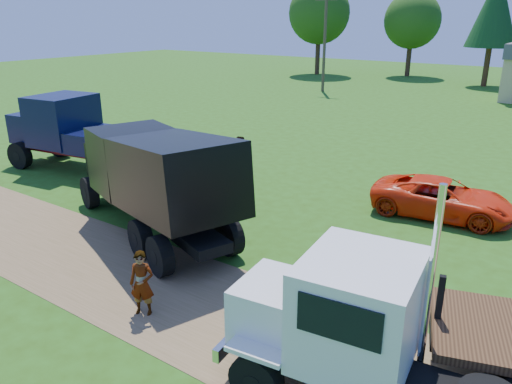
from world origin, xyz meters
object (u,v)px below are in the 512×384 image
Objects in this scene: navy_truck at (76,133)px; orange_pickup at (442,198)px; spectator_a at (142,283)px; white_semi_tractor at (361,333)px; black_dump_truck at (154,174)px.

navy_truck reaches higher than orange_pickup.
orange_pickup is 11.37m from spectator_a.
orange_pickup is at bearing 90.71° from white_semi_tractor.
spectator_a is at bearing -38.75° from navy_truck.
black_dump_truck is 1.08× the size of navy_truck.
spectator_a reaches higher than orange_pickup.
black_dump_truck is 5.24× the size of spectator_a.
navy_truck is 4.86× the size of spectator_a.
black_dump_truck reaches higher than spectator_a.
orange_pickup is 2.97× the size of spectator_a.
spectator_a is (11.62, -6.77, -0.92)m from navy_truck.
orange_pickup is (15.76, 3.82, -1.07)m from navy_truck.
orange_pickup is at bearing 43.23° from spectator_a.
white_semi_tractor is 9.31m from black_dump_truck.
white_semi_tractor is at bearing -22.18° from spectator_a.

